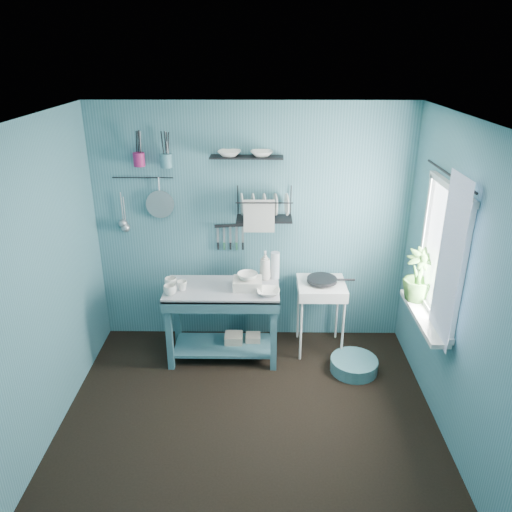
{
  "coord_description": "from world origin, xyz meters",
  "views": [
    {
      "loc": [
        0.1,
        -3.33,
        2.96
      ],
      "look_at": [
        0.05,
        0.85,
        1.2
      ],
      "focal_mm": 35.0,
      "sensor_mm": 36.0,
      "label": 1
    }
  ],
  "objects_px": {
    "storage_tin_large": "(234,344)",
    "dish_rack": "(264,204)",
    "utensil_cup_teal": "(166,161)",
    "mug_left": "(170,290)",
    "water_bottle": "(275,265)",
    "colander": "(160,204)",
    "wash_tub": "(248,284)",
    "storage_tin_small": "(253,343)",
    "floor_basin": "(354,365)",
    "mug_mid": "(182,286)",
    "hotplate_stand": "(320,316)",
    "utensil_cup_magenta": "(139,159)",
    "soap_bottle": "(265,265)",
    "potted_plant": "(419,275)",
    "work_counter": "(223,322)",
    "mug_right": "(171,283)",
    "frying_pan": "(322,280)"
  },
  "relations": [
    {
      "from": "mug_mid",
      "to": "work_counter",
      "type": "bearing_deg",
      "value": 8.97
    },
    {
      "from": "utensil_cup_magenta",
      "to": "utensil_cup_teal",
      "type": "height_order",
      "value": "utensil_cup_magenta"
    },
    {
      "from": "utensil_cup_teal",
      "to": "potted_plant",
      "type": "distance_m",
      "value": 2.58
    },
    {
      "from": "floor_basin",
      "to": "work_counter",
      "type": "bearing_deg",
      "value": 169.21
    },
    {
      "from": "soap_bottle",
      "to": "mug_mid",
      "type": "bearing_deg",
      "value": -162.0
    },
    {
      "from": "wash_tub",
      "to": "water_bottle",
      "type": "distance_m",
      "value": 0.37
    },
    {
      "from": "soap_bottle",
      "to": "storage_tin_small",
      "type": "bearing_deg",
      "value": -135.0
    },
    {
      "from": "mug_left",
      "to": "water_bottle",
      "type": "height_order",
      "value": "water_bottle"
    },
    {
      "from": "wash_tub",
      "to": "dish_rack",
      "type": "xyz_separation_m",
      "value": [
        0.16,
        0.35,
        0.69
      ]
    },
    {
      "from": "dish_rack",
      "to": "floor_basin",
      "type": "bearing_deg",
      "value": -27.48
    },
    {
      "from": "mug_right",
      "to": "water_bottle",
      "type": "xyz_separation_m",
      "value": [
        1.02,
        0.22,
        0.09
      ]
    },
    {
      "from": "water_bottle",
      "to": "colander",
      "type": "height_order",
      "value": "colander"
    },
    {
      "from": "frying_pan",
      "to": "floor_basin",
      "type": "height_order",
      "value": "frying_pan"
    },
    {
      "from": "utensil_cup_magenta",
      "to": "storage_tin_large",
      "type": "height_order",
      "value": "utensil_cup_magenta"
    },
    {
      "from": "soap_bottle",
      "to": "potted_plant",
      "type": "xyz_separation_m",
      "value": [
        1.37,
        -0.51,
        0.13
      ]
    },
    {
      "from": "work_counter",
      "to": "mug_left",
      "type": "distance_m",
      "value": 0.67
    },
    {
      "from": "wash_tub",
      "to": "hotplate_stand",
      "type": "distance_m",
      "value": 0.89
    },
    {
      "from": "frying_pan",
      "to": "mug_mid",
      "type": "bearing_deg",
      "value": -171.1
    },
    {
      "from": "soap_bottle",
      "to": "colander",
      "type": "relative_size",
      "value": 1.07
    },
    {
      "from": "storage_tin_large",
      "to": "dish_rack",
      "type": "bearing_deg",
      "value": 42.42
    },
    {
      "from": "dish_rack",
      "to": "storage_tin_small",
      "type": "xyz_separation_m",
      "value": [
        -0.11,
        -0.25,
        -1.43
      ]
    },
    {
      "from": "soap_bottle",
      "to": "hotplate_stand",
      "type": "relative_size",
      "value": 0.39
    },
    {
      "from": "mug_mid",
      "to": "mug_left",
      "type": "bearing_deg",
      "value": -135.0
    },
    {
      "from": "storage_tin_small",
      "to": "colander",
      "type": "bearing_deg",
      "value": 160.42
    },
    {
      "from": "work_counter",
      "to": "utensil_cup_teal",
      "type": "relative_size",
      "value": 8.55
    },
    {
      "from": "soap_bottle",
      "to": "dish_rack",
      "type": "bearing_deg",
      "value": 94.97
    },
    {
      "from": "potted_plant",
      "to": "storage_tin_small",
      "type": "distance_m",
      "value": 1.82
    },
    {
      "from": "mug_mid",
      "to": "floor_basin",
      "type": "distance_m",
      "value": 1.86
    },
    {
      "from": "soap_bottle",
      "to": "potted_plant",
      "type": "relative_size",
      "value": 0.62
    },
    {
      "from": "mug_mid",
      "to": "utensil_cup_teal",
      "type": "bearing_deg",
      "value": 109.27
    },
    {
      "from": "storage_tin_large",
      "to": "floor_basin",
      "type": "distance_m",
      "value": 1.24
    },
    {
      "from": "colander",
      "to": "wash_tub",
      "type": "bearing_deg",
      "value": -26.06
    },
    {
      "from": "wash_tub",
      "to": "frying_pan",
      "type": "distance_m",
      "value": 0.76
    },
    {
      "from": "water_bottle",
      "to": "dish_rack",
      "type": "distance_m",
      "value": 0.62
    },
    {
      "from": "work_counter",
      "to": "storage_tin_small",
      "type": "xyz_separation_m",
      "value": [
        0.3,
        0.08,
        -0.29
      ]
    },
    {
      "from": "mug_right",
      "to": "water_bottle",
      "type": "bearing_deg",
      "value": 12.17
    },
    {
      "from": "storage_tin_large",
      "to": "mug_right",
      "type": "bearing_deg",
      "value": -175.24
    },
    {
      "from": "dish_rack",
      "to": "colander",
      "type": "bearing_deg",
      "value": -178.82
    },
    {
      "from": "floor_basin",
      "to": "storage_tin_small",
      "type": "bearing_deg",
      "value": 161.85
    },
    {
      "from": "mug_left",
      "to": "mug_mid",
      "type": "xyz_separation_m",
      "value": [
        0.1,
        0.1,
        -0.0
      ]
    },
    {
      "from": "dish_rack",
      "to": "hotplate_stand",
      "type": "bearing_deg",
      "value": -11.38
    },
    {
      "from": "storage_tin_small",
      "to": "dish_rack",
      "type": "bearing_deg",
      "value": 66.7
    },
    {
      "from": "storage_tin_small",
      "to": "floor_basin",
      "type": "relative_size",
      "value": 0.43
    },
    {
      "from": "hotplate_stand",
      "to": "utensil_cup_magenta",
      "type": "distance_m",
      "value": 2.39
    },
    {
      "from": "soap_bottle",
      "to": "potted_plant",
      "type": "height_order",
      "value": "potted_plant"
    },
    {
      "from": "wash_tub",
      "to": "dish_rack",
      "type": "height_order",
      "value": "dish_rack"
    },
    {
      "from": "wash_tub",
      "to": "utensil_cup_teal",
      "type": "relative_size",
      "value": 2.15
    },
    {
      "from": "storage_tin_large",
      "to": "potted_plant",
      "type": "bearing_deg",
      "value": -11.96
    },
    {
      "from": "storage_tin_large",
      "to": "utensil_cup_teal",
      "type": "bearing_deg",
      "value": 152.38
    },
    {
      "from": "hotplate_stand",
      "to": "utensil_cup_teal",
      "type": "bearing_deg",
      "value": 160.83
    }
  ]
}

